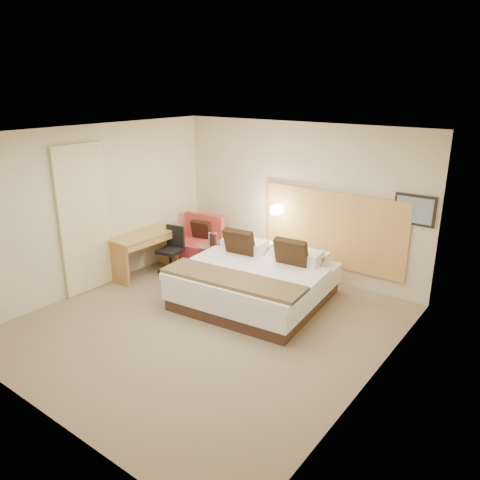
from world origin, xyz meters
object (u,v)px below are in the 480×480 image
Objects in this scene: desk at (144,242)px; desk_chair at (172,254)px; bed at (256,281)px; side_table at (212,258)px; lounge_chair at (199,243)px.

desk_chair reaches higher than desk.
bed is 1.85× the size of desk.
desk_chair is (-0.65, -0.35, 0.03)m from side_table.
side_table is at bearing 28.47° from desk_chair.
side_table is (-1.23, 0.39, -0.02)m from bed.
bed is 2.44× the size of lounge_chair.
bed is 1.29m from side_table.
desk is at bearing -105.41° from lounge_chair.
desk_chair is at bearing -87.23° from lounge_chair.
side_table is at bearing -31.31° from lounge_chair.
lounge_chair is at bearing 148.69° from side_table.
desk is at bearing -172.47° from bed.
bed is at bearing -22.86° from lounge_chair.
bed is 2.26m from desk.
desk reaches higher than side_table.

